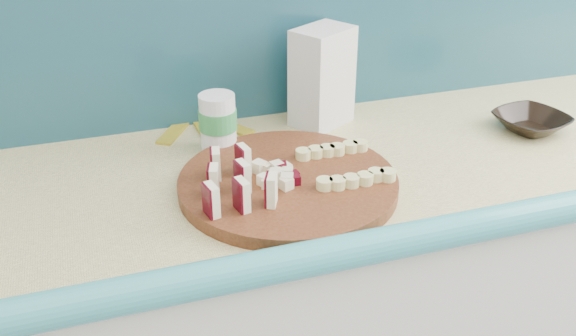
# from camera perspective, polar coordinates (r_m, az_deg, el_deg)

# --- Properties ---
(kitchen_counter) EXTENTS (2.20, 0.63, 0.91)m
(kitchen_counter) POSITION_cam_1_polar(r_m,az_deg,el_deg) (1.65, 9.57, -12.57)
(kitchen_counter) COLOR silver
(kitchen_counter) RESTS_ON ground
(backsplash) EXTENTS (2.20, 0.02, 0.50)m
(backsplash) POSITION_cam_1_polar(r_m,az_deg,el_deg) (1.56, 6.80, 14.47)
(backsplash) COLOR teal
(backsplash) RESTS_ON kitchen_counter
(cutting_board) EXTENTS (0.42, 0.42, 0.03)m
(cutting_board) POSITION_cam_1_polar(r_m,az_deg,el_deg) (1.22, 0.00, -1.36)
(cutting_board) COLOR #411A0D
(cutting_board) RESTS_ON kitchen_counter
(apple_wedges) EXTENTS (0.13, 0.16, 0.06)m
(apple_wedges) POSITION_cam_1_polar(r_m,az_deg,el_deg) (1.15, -4.84, -1.11)
(apple_wedges) COLOR #FCF3CA
(apple_wedges) RESTS_ON cutting_board
(apple_chunks) EXTENTS (0.07, 0.06, 0.02)m
(apple_chunks) POSITION_cam_1_polar(r_m,az_deg,el_deg) (1.20, -1.21, -0.58)
(apple_chunks) COLOR #F8EFC6
(apple_chunks) RESTS_ON cutting_board
(banana_slices) EXTENTS (0.16, 0.16, 0.02)m
(banana_slices) POSITION_cam_1_polar(r_m,az_deg,el_deg) (1.25, 5.03, 0.35)
(banana_slices) COLOR #DFD788
(banana_slices) RESTS_ON cutting_board
(brown_bowl) EXTENTS (0.19, 0.19, 0.04)m
(brown_bowl) POSITION_cam_1_polar(r_m,az_deg,el_deg) (1.56, 20.79, 3.81)
(brown_bowl) COLOR black
(brown_bowl) RESTS_ON kitchen_counter
(flour_bag) EXTENTS (0.16, 0.15, 0.22)m
(flour_bag) POSITION_cam_1_polar(r_m,az_deg,el_deg) (1.47, 3.05, 8.08)
(flour_bag) COLOR silver
(flour_bag) RESTS_ON kitchen_counter
(canister) EXTENTS (0.08, 0.08, 0.13)m
(canister) POSITION_cam_1_polar(r_m,az_deg,el_deg) (1.35, -6.25, 4.03)
(canister) COLOR white
(canister) RESTS_ON kitchen_counter
(banana_peel) EXTENTS (0.22, 0.19, 0.01)m
(banana_peel) POSITION_cam_1_polar(r_m,az_deg,el_deg) (1.50, -7.77, 3.78)
(banana_peel) COLOR gold
(banana_peel) RESTS_ON kitchen_counter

